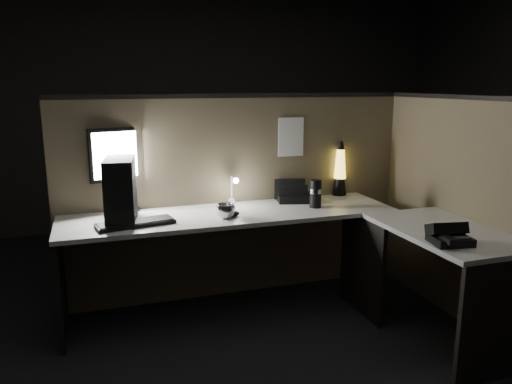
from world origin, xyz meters
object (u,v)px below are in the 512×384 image
object	(u,v)px
pc_tower	(121,190)
keyboard	(136,224)
monitor	(123,161)
desk_phone	(449,235)
lava_lamp	(340,173)

from	to	relation	value
pc_tower	keyboard	world-z (taller)	pc_tower
monitor	desk_phone	distance (m)	2.15
pc_tower	monitor	xyz separation A→B (m)	(0.04, 0.29, 0.14)
keyboard	desk_phone	xyz separation A→B (m)	(1.63, -0.91, 0.04)
keyboard	desk_phone	distance (m)	1.87
pc_tower	keyboard	xyz separation A→B (m)	(0.07, -0.11, -0.20)
lava_lamp	desk_phone	bearing A→B (deg)	-89.89
keyboard	desk_phone	size ratio (longest dim) A/B	2.00
lava_lamp	desk_phone	xyz separation A→B (m)	(0.00, -1.29, -0.13)
desk_phone	lava_lamp	bearing A→B (deg)	100.48
keyboard	lava_lamp	distance (m)	1.68
pc_tower	desk_phone	bearing A→B (deg)	-23.03
pc_tower	keyboard	bearing A→B (deg)	-49.45
monitor	keyboard	distance (m)	0.53
desk_phone	monitor	bearing A→B (deg)	151.93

